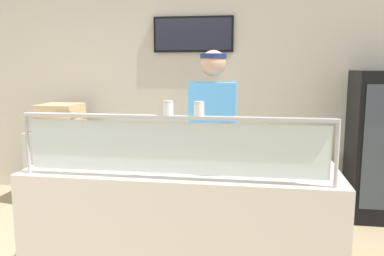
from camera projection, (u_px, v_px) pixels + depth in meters
The scene contains 12 objects.
ground_plane at pixel (196, 255), 3.48m from camera, with size 12.00×12.00×0.00m, color tan.
shop_rear_unit at pixel (216, 88), 4.86m from camera, with size 6.49×0.13×2.70m.
serving_counter at pixel (183, 232), 2.81m from camera, with size 2.09×0.76×0.95m, color silver.
sneeze_guard at pixel (173, 139), 2.38m from camera, with size 1.91×0.06×0.39m.
pizza_tray at pixel (209, 165), 2.70m from camera, with size 0.41×0.41×0.04m.
pizza_server at pixel (216, 163), 2.67m from camera, with size 0.07×0.28×0.01m, color #ADAFB7.
parmesan_shaker at pixel (168, 109), 2.36m from camera, with size 0.06×0.06×0.09m.
pepper_flake_shaker at pixel (199, 110), 2.33m from camera, with size 0.06×0.06×0.09m.
worker_figure at pixel (213, 142), 3.32m from camera, with size 0.41×0.50×1.76m.
drink_fridge at pixel (381, 146), 4.23m from camera, with size 0.61×0.61×1.58m.
prep_shelf at pixel (63, 166), 4.81m from camera, with size 0.70×0.55×0.87m, color #B7BABF.
pizza_box_stack at pixel (61, 117), 4.72m from camera, with size 0.49×0.47×0.32m.
Camera 1 is at (1.53, -2.23, 1.64)m, focal length 37.31 mm.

